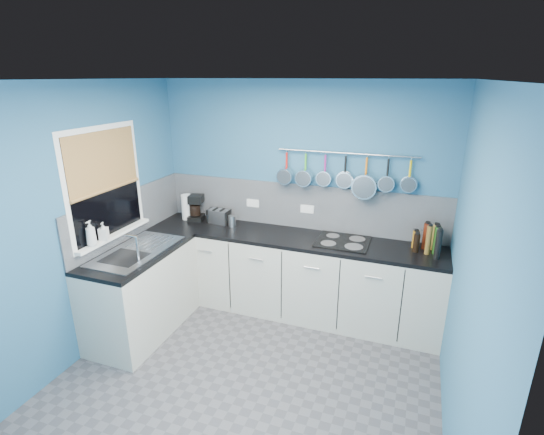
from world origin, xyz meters
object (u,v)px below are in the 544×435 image
Objects in this scene: coffee_maker at (196,208)px; hob at (343,242)px; paper_towel at (187,207)px; soap_bottle_b at (103,231)px; toaster at (219,216)px; canister at (232,221)px; soap_bottle_a at (91,233)px.

hob is at bearing -15.36° from coffee_maker.
paper_towel is at bearing 167.81° from coffee_maker.
soap_bottle_b is 0.58× the size of paper_towel.
soap_bottle_b is 0.32× the size of hob.
toaster reaches higher than hob.
paper_towel is at bearing 177.29° from hob.
toaster is at bearing -11.75° from coffee_maker.
paper_towel is 0.62m from canister.
hob is (2.09, 1.07, -0.23)m from soap_bottle_b.
toaster is at bearing 62.05° from soap_bottle_b.
hob is at bearing 30.49° from soap_bottle_a.
toaster is 0.20m from canister.
canister is (0.81, 1.11, -0.17)m from soap_bottle_b.
soap_bottle_b is 1.18m from paper_towel.
soap_bottle_b is at bearing -126.05° from canister.
coffee_maker is at bearing 177.10° from hob.
hob is at bearing -2.71° from paper_towel.
soap_bottle_a is 0.80× the size of paper_towel.
paper_towel is (0.20, 1.32, -0.12)m from soap_bottle_a.
soap_bottle_a is 1.47m from toaster.
hob is (2.09, 1.23, -0.26)m from soap_bottle_a.
soap_bottle_a reaches higher than soap_bottle_b.
hob is (1.89, -0.09, -0.14)m from paper_towel.
soap_bottle_a reaches higher than coffee_maker.
coffee_maker reaches higher than toaster.
soap_bottle_b is at bearing -152.80° from hob.
soap_bottle_b is 1.33m from toaster.
toaster is (0.42, 0.00, -0.07)m from paper_towel.
paper_towel is 1.00× the size of coffee_maker.
soap_bottle_b is at bearing -99.82° from paper_towel.
coffee_maker is at bearing -170.59° from toaster.
soap_bottle_a is at bearing -106.37° from toaster.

